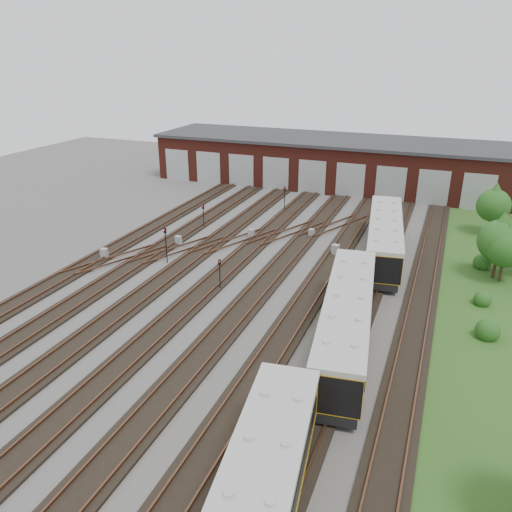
% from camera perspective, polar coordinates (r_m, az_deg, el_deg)
% --- Properties ---
extents(ground, '(120.00, 120.00, 0.00)m').
position_cam_1_polar(ground, '(36.17, -5.50, -6.75)').
color(ground, '#484643').
rests_on(ground, ground).
extents(track_network, '(30.40, 70.00, 0.33)m').
position_cam_1_polar(track_network, '(36.65, -5.33, -6.14)').
color(track_network, black).
rests_on(track_network, ground).
extents(maintenance_shed, '(51.00, 12.50, 6.35)m').
position_cam_1_polar(maintenance_shed, '(70.93, 9.36, 10.58)').
color(maintenance_shed, '#591F16').
rests_on(maintenance_shed, ground).
extents(grass_verge, '(8.00, 55.00, 0.05)m').
position_cam_1_polar(grass_verge, '(41.99, 25.33, -4.59)').
color(grass_verge, '#2A511B').
rests_on(grass_verge, ground).
extents(metro_train, '(4.93, 47.99, 3.26)m').
position_cam_1_polar(metro_train, '(31.97, 10.33, -7.16)').
color(metro_train, black).
rests_on(metro_train, ground).
extents(signal_mast_0, '(0.27, 0.26, 3.27)m').
position_cam_1_polar(signal_mast_0, '(44.45, -10.28, 1.71)').
color(signal_mast_0, black).
rests_on(signal_mast_0, ground).
extents(signal_mast_1, '(0.26, 0.25, 2.54)m').
position_cam_1_polar(signal_mast_1, '(53.06, -6.04, 4.92)').
color(signal_mast_1, black).
rests_on(signal_mast_1, ground).
extents(signal_mast_2, '(0.24, 0.22, 2.93)m').
position_cam_1_polar(signal_mast_2, '(58.45, 3.28, 6.92)').
color(signal_mast_2, black).
rests_on(signal_mast_2, ground).
extents(signal_mast_3, '(0.25, 0.24, 2.59)m').
position_cam_1_polar(signal_mast_3, '(39.03, -4.18, -1.66)').
color(signal_mast_3, black).
rests_on(signal_mast_3, ground).
extents(relay_cabinet_0, '(0.67, 0.59, 0.99)m').
position_cam_1_polar(relay_cabinet_0, '(47.22, -16.95, 0.26)').
color(relay_cabinet_0, '#939698').
rests_on(relay_cabinet_0, ground).
extents(relay_cabinet_1, '(0.59, 0.51, 0.90)m').
position_cam_1_polar(relay_cabinet_1, '(48.99, -8.86, 1.77)').
color(relay_cabinet_1, '#939698').
rests_on(relay_cabinet_1, ground).
extents(relay_cabinet_2, '(0.65, 0.59, 0.92)m').
position_cam_1_polar(relay_cabinet_2, '(50.19, -0.54, 2.57)').
color(relay_cabinet_2, '#939698').
rests_on(relay_cabinet_2, ground).
extents(relay_cabinet_3, '(0.77, 0.69, 1.09)m').
position_cam_1_polar(relay_cabinet_3, '(46.38, 9.07, 0.65)').
color(relay_cabinet_3, '#939698').
rests_on(relay_cabinet_3, ground).
extents(relay_cabinet_4, '(0.59, 0.53, 0.86)m').
position_cam_1_polar(relay_cabinet_4, '(50.76, 6.35, 2.63)').
color(relay_cabinet_4, '#939698').
rests_on(relay_cabinet_4, ground).
extents(tree_0, '(3.29, 3.29, 5.46)m').
position_cam_1_polar(tree_0, '(55.59, 25.58, 5.63)').
color(tree_0, '#332617').
rests_on(tree_0, ground).
extents(tree_1, '(3.49, 3.49, 5.78)m').
position_cam_1_polar(tree_1, '(44.77, 26.19, 2.06)').
color(tree_1, '#332617').
rests_on(tree_1, ground).
extents(tree_3, '(3.14, 3.14, 5.21)m').
position_cam_1_polar(tree_3, '(44.39, 26.72, 1.28)').
color(tree_3, '#332617').
rests_on(tree_3, ground).
extents(bush_0, '(1.59, 1.59, 1.59)m').
position_cam_1_polar(bush_0, '(36.33, 25.01, -7.42)').
color(bush_0, '#204E16').
rests_on(bush_0, ground).
extents(bush_1, '(1.28, 1.28, 1.28)m').
position_cam_1_polar(bush_1, '(40.71, 24.49, -4.31)').
color(bush_1, '#204E16').
rests_on(bush_1, ground).
extents(bush_2, '(1.49, 1.49, 1.49)m').
position_cam_1_polar(bush_2, '(47.40, 24.48, -0.44)').
color(bush_2, '#204E16').
rests_on(bush_2, ground).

